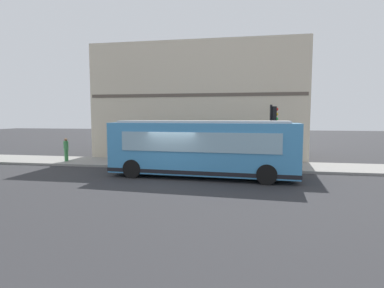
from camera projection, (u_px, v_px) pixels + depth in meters
ground at (174, 178)px, 16.11m from camera, size 120.00×120.00×0.00m
sidewalk_curb at (189, 164)px, 20.44m from camera, size 3.63×40.00×0.15m
building_corner at (202, 104)px, 25.70m from camera, size 7.96×16.10×8.78m
city_bus_nearside at (202, 149)px, 16.40m from camera, size 3.12×10.17×3.07m
traffic_light_near_corner at (273, 124)px, 17.84m from camera, size 0.32×0.49×3.83m
fire_hydrant at (252, 158)px, 20.51m from camera, size 0.35×0.35×0.74m
pedestrian_near_building_entrance at (112, 146)px, 22.45m from camera, size 0.32×0.32×1.69m
pedestrian_by_light_pole at (121, 148)px, 21.39m from camera, size 0.32×0.32×1.56m
pedestrian_near_hydrant at (66, 148)px, 21.24m from camera, size 0.32×0.32×1.63m
newspaper_vending_box at (127, 153)px, 22.35m from camera, size 0.44×0.42×0.90m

